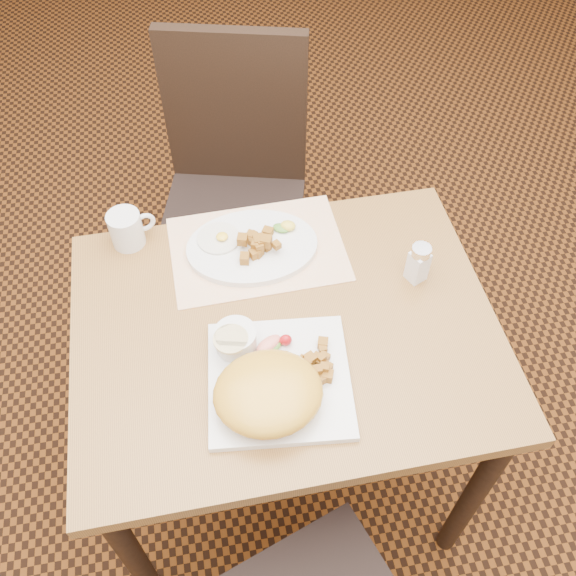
{
  "coord_description": "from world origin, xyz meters",
  "views": [
    {
      "loc": [
        -0.14,
        -0.76,
        1.87
      ],
      "look_at": [
        0.01,
        0.05,
        0.82
      ],
      "focal_mm": 40.0,
      "sensor_mm": 36.0,
      "label": 1
    }
  ],
  "objects_px": {
    "plate_square": "(279,380)",
    "coffee_mug": "(127,229)",
    "plate_oval": "(252,247)",
    "salt_shaker": "(418,263)",
    "chair_far": "(234,181)",
    "table": "(286,354)"
  },
  "relations": [
    {
      "from": "table",
      "to": "coffee_mug",
      "type": "xyz_separation_m",
      "value": [
        -0.31,
        0.31,
        0.15
      ]
    },
    {
      "from": "plate_square",
      "to": "coffee_mug",
      "type": "relative_size",
      "value": 2.59
    },
    {
      "from": "plate_square",
      "to": "chair_far",
      "type": "bearing_deg",
      "value": 89.24
    },
    {
      "from": "plate_square",
      "to": "plate_oval",
      "type": "xyz_separation_m",
      "value": [
        0.0,
        0.36,
        0.0
      ]
    },
    {
      "from": "plate_oval",
      "to": "salt_shaker",
      "type": "relative_size",
      "value": 3.05
    },
    {
      "from": "plate_oval",
      "to": "salt_shaker",
      "type": "distance_m",
      "value": 0.38
    },
    {
      "from": "salt_shaker",
      "to": "coffee_mug",
      "type": "height_order",
      "value": "salt_shaker"
    },
    {
      "from": "table",
      "to": "chair_far",
      "type": "relative_size",
      "value": 0.93
    },
    {
      "from": "chair_far",
      "to": "coffee_mug",
      "type": "xyz_separation_m",
      "value": [
        -0.29,
        -0.39,
        0.25
      ]
    },
    {
      "from": "chair_far",
      "to": "plate_square",
      "type": "distance_m",
      "value": 0.86
    },
    {
      "from": "plate_square",
      "to": "salt_shaker",
      "type": "bearing_deg",
      "value": 30.56
    },
    {
      "from": "plate_oval",
      "to": "coffee_mug",
      "type": "distance_m",
      "value": 0.29
    },
    {
      "from": "plate_oval",
      "to": "coffee_mug",
      "type": "xyz_separation_m",
      "value": [
        -0.28,
        0.08,
        0.03
      ]
    },
    {
      "from": "plate_square",
      "to": "coffee_mug",
      "type": "distance_m",
      "value": 0.52
    },
    {
      "from": "plate_square",
      "to": "plate_oval",
      "type": "distance_m",
      "value": 0.36
    },
    {
      "from": "salt_shaker",
      "to": "chair_far",
      "type": "bearing_deg",
      "value": 118.5
    },
    {
      "from": "table",
      "to": "chair_far",
      "type": "height_order",
      "value": "chair_far"
    },
    {
      "from": "plate_square",
      "to": "coffee_mug",
      "type": "height_order",
      "value": "coffee_mug"
    },
    {
      "from": "plate_square",
      "to": "coffee_mug",
      "type": "xyz_separation_m",
      "value": [
        -0.28,
        0.44,
        0.04
      ]
    },
    {
      "from": "table",
      "to": "plate_oval",
      "type": "distance_m",
      "value": 0.26
    },
    {
      "from": "table",
      "to": "plate_oval",
      "type": "bearing_deg",
      "value": 98.96
    },
    {
      "from": "plate_oval",
      "to": "chair_far",
      "type": "bearing_deg",
      "value": 88.85
    }
  ]
}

